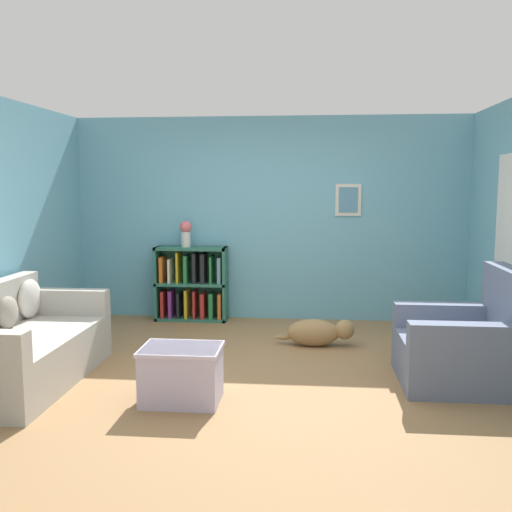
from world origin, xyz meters
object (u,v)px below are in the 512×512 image
(bookshelf, at_px, (192,285))
(recliner_chair, at_px, (467,345))
(coffee_table, at_px, (182,373))
(vase, at_px, (186,232))
(couch, at_px, (17,347))
(dog, at_px, (319,332))

(bookshelf, relative_size, recliner_chair, 0.92)
(coffee_table, distance_m, vase, 2.96)
(couch, bearing_deg, coffee_table, -11.28)
(dog, height_order, vase, vase)
(bookshelf, bearing_deg, recliner_chair, -36.42)
(recliner_chair, bearing_deg, dog, 140.42)
(vase, bearing_deg, dog, -32.20)
(couch, height_order, coffee_table, couch)
(couch, bearing_deg, dog, 27.78)
(bookshelf, height_order, vase, vase)
(couch, distance_m, coffee_table, 1.57)
(recliner_chair, bearing_deg, vase, 144.45)
(couch, bearing_deg, vase, 68.25)
(couch, xyz_separation_m, dog, (2.66, 1.40, -0.17))
(coffee_table, height_order, vase, vase)
(coffee_table, relative_size, vase, 1.91)
(recliner_chair, xyz_separation_m, vase, (-2.96, 2.11, 0.80))
(coffee_table, bearing_deg, vase, 101.39)
(recliner_chair, relative_size, vase, 3.07)
(bookshelf, distance_m, coffee_table, 2.83)
(couch, xyz_separation_m, recliner_chair, (3.94, 0.35, 0.02))
(recliner_chair, height_order, vase, vase)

